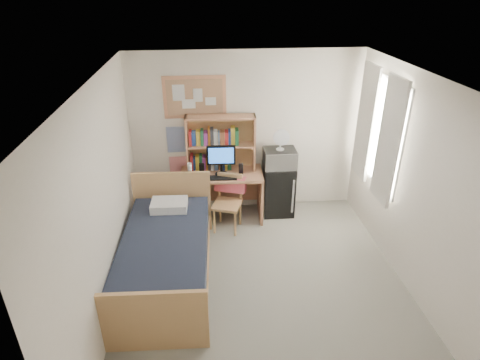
{
  "coord_description": "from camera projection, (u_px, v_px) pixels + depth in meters",
  "views": [
    {
      "loc": [
        -0.68,
        -3.86,
        3.51
      ],
      "look_at": [
        -0.19,
        1.2,
        0.94
      ],
      "focal_mm": 30.0,
      "sensor_mm": 36.0,
      "label": 1
    }
  ],
  "objects": [
    {
      "name": "curtain_right",
      "position": [
        365.0,
        123.0,
        5.93
      ],
      "size": [
        0.04,
        0.55,
        1.7
      ],
      "primitive_type": "cube",
      "color": "silver",
      "rests_on": "wall_right"
    },
    {
      "name": "desk_fan",
      "position": [
        281.0,
        140.0,
        6.15
      ],
      "size": [
        0.25,
        0.25,
        0.31
      ],
      "primitive_type": "cylinder",
      "rotation": [
        0.0,
        0.0,
        -0.02
      ],
      "color": "white",
      "rests_on": "microwave"
    },
    {
      "name": "wall_left",
      "position": [
        103.0,
        207.0,
        4.33
      ],
      "size": [
        0.04,
        4.2,
        2.6
      ],
      "primitive_type": "cube",
      "color": "white",
      "rests_on": "floor"
    },
    {
      "name": "poster_japan",
      "position": [
        179.0,
        167.0,
        6.48
      ],
      "size": [
        0.28,
        0.01,
        0.36
      ],
      "primitive_type": "cube",
      "color": "red",
      "rests_on": "wall_back"
    },
    {
      "name": "mini_fridge",
      "position": [
        278.0,
        189.0,
        6.56
      ],
      "size": [
        0.5,
        0.5,
        0.84
      ],
      "primitive_type": "cube",
      "rotation": [
        0.0,
        0.0,
        -0.02
      ],
      "color": "black",
      "rests_on": "floor"
    },
    {
      "name": "window_unit",
      "position": [
        378.0,
        132.0,
        5.57
      ],
      "size": [
        0.1,
        1.4,
        1.7
      ],
      "primitive_type": "cube",
      "color": "white",
      "rests_on": "wall_right"
    },
    {
      "name": "wall_front",
      "position": [
        317.0,
        356.0,
        2.62
      ],
      "size": [
        3.6,
        0.04,
        2.6
      ],
      "primitive_type": "cube",
      "color": "white",
      "rests_on": "floor"
    },
    {
      "name": "curtain_left",
      "position": [
        388.0,
        142.0,
        5.21
      ],
      "size": [
        0.04,
        0.55,
        1.7
      ],
      "primitive_type": "cube",
      "color": "silver",
      "rests_on": "wall_right"
    },
    {
      "name": "speaker_left",
      "position": [
        202.0,
        170.0,
        6.13
      ],
      "size": [
        0.08,
        0.08,
        0.18
      ],
      "primitive_type": "cube",
      "rotation": [
        0.0,
        0.0,
        -0.05
      ],
      "color": "black",
      "rests_on": "desk"
    },
    {
      "name": "water_bottle",
      "position": [
        190.0,
        170.0,
        6.08
      ],
      "size": [
        0.07,
        0.07,
        0.22
      ],
      "primitive_type": "cylinder",
      "rotation": [
        0.0,
        0.0,
        -0.05
      ],
      "color": "white",
      "rests_on": "desk"
    },
    {
      "name": "desk_chair",
      "position": [
        227.0,
        204.0,
        6.09
      ],
      "size": [
        0.56,
        0.56,
        0.88
      ],
      "primitive_type": "cube",
      "rotation": [
        0.0,
        0.0,
        -0.33
      ],
      "color": "tan",
      "rests_on": "floor"
    },
    {
      "name": "pillow",
      "position": [
        169.0,
        205.0,
        5.62
      ],
      "size": [
        0.51,
        0.37,
        0.12
      ],
      "primitive_type": "cube",
      "rotation": [
        0.0,
        0.0,
        -0.04
      ],
      "color": "white",
      "rests_on": "bed"
    },
    {
      "name": "ceiling",
      "position": [
        271.0,
        83.0,
        3.9
      ],
      "size": [
        3.6,
        4.2,
        0.02
      ],
      "primitive_type": "cube",
      "color": "silver",
      "rests_on": "wall_back"
    },
    {
      "name": "bulletin_board",
      "position": [
        195.0,
        97.0,
        5.99
      ],
      "size": [
        0.94,
        0.03,
        0.64
      ],
      "primitive_type": "cube",
      "color": "tan",
      "rests_on": "wall_back"
    },
    {
      "name": "keyboard",
      "position": [
        222.0,
        178.0,
        6.06
      ],
      "size": [
        0.47,
        0.17,
        0.02
      ],
      "primitive_type": "cube",
      "rotation": [
        0.0,
        0.0,
        -0.05
      ],
      "color": "black",
      "rests_on": "desk"
    },
    {
      "name": "bed",
      "position": [
        166.0,
        259.0,
        5.11
      ],
      "size": [
        1.2,
        2.25,
        0.61
      ],
      "primitive_type": "cube",
      "rotation": [
        0.0,
        0.0,
        -0.04
      ],
      "color": "black",
      "rests_on": "floor"
    },
    {
      "name": "monitor",
      "position": [
        221.0,
        161.0,
        6.09
      ],
      "size": [
        0.43,
        0.05,
        0.46
      ],
      "primitive_type": "cube",
      "rotation": [
        0.0,
        0.0,
        -0.05
      ],
      "color": "black",
      "rests_on": "desk"
    },
    {
      "name": "desk",
      "position": [
        222.0,
        195.0,
        6.42
      ],
      "size": [
        1.31,
        0.7,
        0.8
      ],
      "primitive_type": "cube",
      "rotation": [
        0.0,
        0.0,
        -0.05
      ],
      "color": "tan",
      "rests_on": "floor"
    },
    {
      "name": "poster_wave",
      "position": [
        176.0,
        140.0,
        6.27
      ],
      "size": [
        0.3,
        0.01,
        0.42
      ],
      "primitive_type": "cube",
      "color": "#254395",
      "rests_on": "wall_back"
    },
    {
      "name": "wall_right",
      "position": [
        420.0,
        191.0,
        4.65
      ],
      "size": [
        0.04,
        4.2,
        2.6
      ],
      "primitive_type": "cube",
      "color": "white",
      "rests_on": "floor"
    },
    {
      "name": "hutch",
      "position": [
        221.0,
        143.0,
        6.18
      ],
      "size": [
        1.08,
        0.32,
        0.87
      ],
      "primitive_type": "cube",
      "rotation": [
        0.0,
        0.0,
        -0.05
      ],
      "color": "tan",
      "rests_on": "desk"
    },
    {
      "name": "microwave",
      "position": [
        280.0,
        158.0,
        6.29
      ],
      "size": [
        0.51,
        0.39,
        0.29
      ],
      "primitive_type": "cube",
      "rotation": [
        0.0,
        0.0,
        -0.02
      ],
      "color": "#B4B4B9",
      "rests_on": "mini_fridge"
    },
    {
      "name": "floor",
      "position": [
        264.0,
        289.0,
        5.08
      ],
      "size": [
        3.6,
        4.2,
        0.02
      ],
      "primitive_type": "cube",
      "color": "gray",
      "rests_on": "ground"
    },
    {
      "name": "wall_back",
      "position": [
        246.0,
        134.0,
        6.35
      ],
      "size": [
        3.6,
        0.04,
        2.6
      ],
      "primitive_type": "cube",
      "color": "white",
      "rests_on": "floor"
    },
    {
      "name": "hoodie",
      "position": [
        230.0,
        184.0,
        6.15
      ],
      "size": [
        0.51,
        0.29,
        0.23
      ],
      "primitive_type": "cube",
      "rotation": [
        0.0,
        0.0,
        -0.33
      ],
      "color": "#F55D6B",
      "rests_on": "desk_chair"
    },
    {
      "name": "speaker_right",
      "position": [
        241.0,
        169.0,
        6.16
      ],
      "size": [
        0.07,
        0.07,
        0.17
      ],
      "primitive_type": "cube",
      "rotation": [
        0.0,
        0.0,
        -0.05
      ],
      "color": "black",
      "rests_on": "desk"
    }
  ]
}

